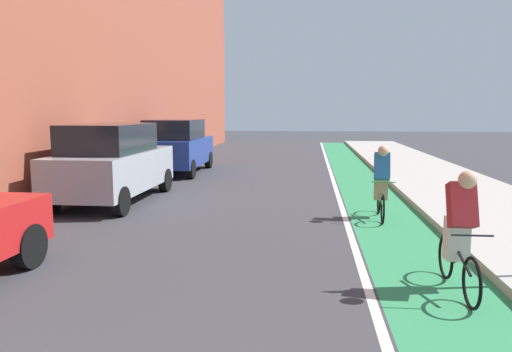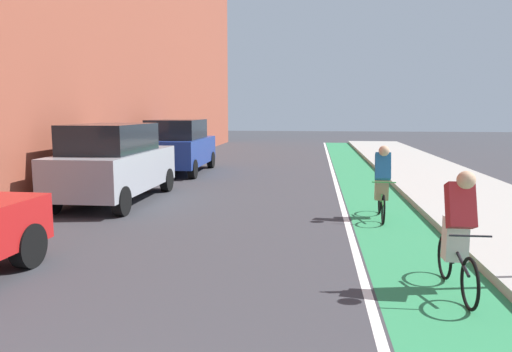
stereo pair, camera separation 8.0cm
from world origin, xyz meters
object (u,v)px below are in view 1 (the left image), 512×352
object	(u,v)px
parked_suv_silver	(113,162)
cyclist_mid	(381,182)
parked_suv_blue	(176,146)
cyclist_lead	(459,227)

from	to	relation	value
parked_suv_silver	cyclist_mid	distance (m)	6.58
parked_suv_silver	parked_suv_blue	distance (m)	5.84
parked_suv_blue	cyclist_mid	world-z (taller)	parked_suv_blue
parked_suv_silver	cyclist_mid	xyz separation A→B (m)	(6.47, -1.19, -0.21)
parked_suv_blue	cyclist_lead	bearing A→B (deg)	-58.77
parked_suv_silver	parked_suv_blue	world-z (taller)	same
parked_suv_silver	parked_suv_blue	bearing A→B (deg)	89.99
parked_suv_blue	cyclist_mid	distance (m)	9.56
cyclist_lead	cyclist_mid	size ratio (longest dim) A/B	1.00
cyclist_mid	parked_suv_silver	bearing A→B (deg)	169.59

